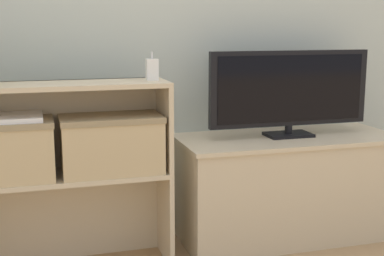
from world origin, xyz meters
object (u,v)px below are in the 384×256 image
at_px(tv_stand, 287,186).
at_px(storage_basket_left, 0,148).
at_px(storage_basket_right, 111,142).
at_px(tv, 290,90).
at_px(baby_monitor, 152,69).

distance_m(tv_stand, storage_basket_left, 1.36).
bearing_deg(storage_basket_right, tv_stand, 6.81).
height_order(tv_stand, tv, tv).
xyz_separation_m(baby_monitor, storage_basket_left, (-0.63, -0.01, -0.30)).
bearing_deg(tv, baby_monitor, -172.76).
distance_m(tv, storage_basket_right, 0.90).
relative_size(tv, storage_basket_left, 1.92).
bearing_deg(tv, storage_basket_left, -175.54).
xyz_separation_m(tv_stand, tv, (0.00, -0.00, 0.48)).
bearing_deg(tv_stand, baby_monitor, -172.63).
relative_size(baby_monitor, storage_basket_right, 0.28).
distance_m(tv, storage_basket_left, 1.34).
bearing_deg(baby_monitor, storage_basket_right, -175.32).
xyz_separation_m(tv_stand, baby_monitor, (-0.70, -0.09, 0.60)).
height_order(baby_monitor, storage_basket_right, baby_monitor).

